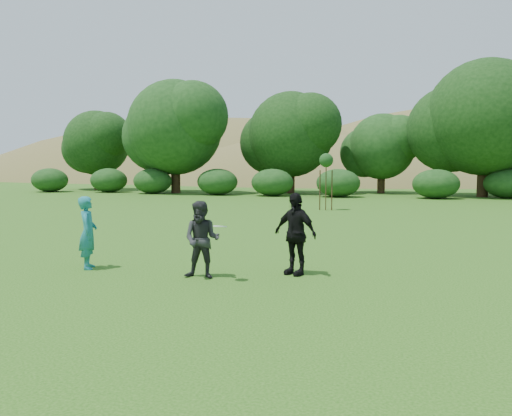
# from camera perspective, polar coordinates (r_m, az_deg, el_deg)

# --- Properties ---
(ground) EXTENTS (120.00, 120.00, 0.00)m
(ground) POSITION_cam_1_polar(r_m,az_deg,el_deg) (10.98, -4.02, -7.06)
(ground) COLOR #19470C
(ground) RESTS_ON ground
(player_teal) EXTENTS (0.60, 0.69, 1.60)m
(player_teal) POSITION_cam_1_polar(r_m,az_deg,el_deg) (11.56, -18.66, -2.68)
(player_teal) COLOR #1C737F
(player_teal) RESTS_ON ground
(player_grey) EXTENTS (0.80, 0.64, 1.56)m
(player_grey) POSITION_cam_1_polar(r_m,az_deg,el_deg) (10.10, -6.20, -3.62)
(player_grey) COLOR #262729
(player_grey) RESTS_ON ground
(player_black) EXTENTS (1.09, 0.80, 1.71)m
(player_black) POSITION_cam_1_polar(r_m,az_deg,el_deg) (10.39, 4.48, -2.95)
(player_black) COLOR black
(player_black) RESTS_ON ground
(frisbee) EXTENTS (0.27, 0.27, 0.07)m
(frisbee) POSITION_cam_1_polar(r_m,az_deg,el_deg) (9.71, -4.12, -2.12)
(frisbee) COLOR white
(frisbee) RESTS_ON ground
(sapling) EXTENTS (0.70, 0.70, 2.85)m
(sapling) POSITION_cam_1_polar(r_m,az_deg,el_deg) (25.20, 8.03, 5.24)
(sapling) COLOR #3E2A18
(sapling) RESTS_ON ground
(hillside) EXTENTS (150.00, 72.00, 52.00)m
(hillside) POSITION_cam_1_polar(r_m,az_deg,el_deg) (80.00, 11.68, -5.37)
(hillside) COLOR olive
(hillside) RESTS_ON ground
(tree_row) EXTENTS (53.92, 10.38, 9.62)m
(tree_row) POSITION_cam_1_polar(r_m,az_deg,el_deg) (38.94, 14.53, 8.64)
(tree_row) COLOR #3A2616
(tree_row) RESTS_ON ground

